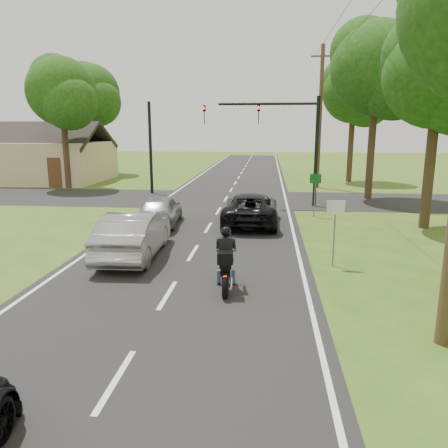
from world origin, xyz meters
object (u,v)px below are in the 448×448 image
Objects in this scene: silver_suv at (160,210)px; utility_pole_far at (320,117)px; dark_suv at (251,208)px; silver_sedan at (134,234)px; sign_white at (335,217)px; sign_green at (315,185)px; motorcycle_rider at (226,265)px; traffic_signal at (283,131)px.

utility_pole_far is at bearing -125.82° from silver_suv.
utility_pole_far is (8.42, 13.71, 4.37)m from silver_suv.
silver_suv is at bearing 10.09° from dark_suv.
silver_suv is 0.41× the size of utility_pole_far.
utility_pole_far is (8.11, 18.63, 4.29)m from silver_sedan.
sign_white is at bearing 115.49° from dark_suv.
sign_green is at bearing 88.57° from sign_white.
dark_suv is 4.11m from silver_suv.
motorcycle_rider is 0.40× the size of dark_suv.
silver_sedan is 10.25m from sign_green.
silver_sedan is at bearing 176.64° from sign_white.
traffic_signal is at bearing 117.38° from sign_green.
sign_white is at bearing 32.59° from motorcycle_rider.
silver_sedan is 2.23× the size of sign_green.
silver_suv is 8.67m from traffic_signal.
silver_suv is at bearing -89.05° from silver_sedan.
motorcycle_rider is 0.43× the size of silver_sedan.
traffic_signal is 3.00× the size of sign_green.
sign_white is (-1.50, -19.02, -3.49)m from utility_pole_far.
dark_suv is at bearing -108.59° from utility_pole_far.
sign_green is at bearing -96.73° from utility_pole_far.
silver_sedan reaches higher than silver_suv.
dark_suv is 2.43× the size of sign_green.
silver_suv is 16.67m from utility_pole_far.
utility_pole_far is 11.63m from sign_green.
traffic_signal is 3.00× the size of sign_white.
utility_pole_far reaches higher than motorcycle_rider.
silver_sedan is (-3.40, 2.75, 0.10)m from motorcycle_rider.
silver_sedan is 2.23× the size of sign_white.
traffic_signal is (5.25, 10.63, 3.34)m from silver_sedan.
silver_sedan is at bearing 137.22° from motorcycle_rider.
motorcycle_rider reaches higher than silver_suv.
dark_suv is at bearing -174.21° from silver_suv.
sign_green reaches higher than dark_suv.
utility_pole_far reaches higher than dark_suv.
sign_white is at bearing 174.03° from silver_sedan.
silver_sedan is 0.74× the size of traffic_signal.
sign_green is (6.81, 7.61, 0.80)m from silver_sedan.
utility_pole_far is 4.71× the size of sign_green.
traffic_signal is (5.56, 5.71, 3.43)m from silver_suv.
utility_pole_far reaches higher than traffic_signal.
dark_suv is at bearing -147.30° from sign_green.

